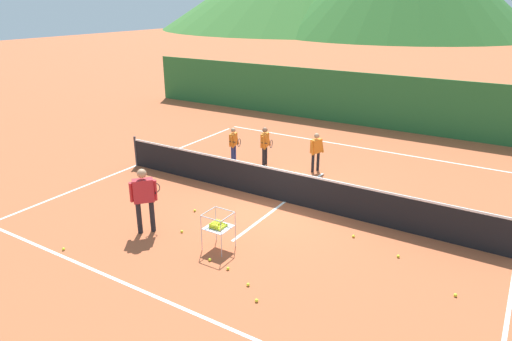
{
  "coord_description": "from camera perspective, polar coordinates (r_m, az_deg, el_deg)",
  "views": [
    {
      "loc": [
        5.57,
        -10.62,
        5.48
      ],
      "look_at": [
        -0.46,
        -0.83,
        1.15
      ],
      "focal_mm": 31.98,
      "sensor_mm": 36.0,
      "label": 1
    }
  ],
  "objects": [
    {
      "name": "ground_plane",
      "position": [
        13.19,
        3.61,
        -3.95
      ],
      "size": [
        120.0,
        120.0,
        0.0
      ],
      "primitive_type": "plane",
      "color": "#B25633"
    },
    {
      "name": "line_baseline_near",
      "position": [
        9.47,
        -12.26,
        -15.24
      ],
      "size": [
        11.81,
        0.08,
        0.01
      ],
      "primitive_type": "cube",
      "color": "white",
      "rests_on": "ground"
    },
    {
      "name": "line_baseline_far",
      "position": [
        18.45,
        12.63,
        2.88
      ],
      "size": [
        11.81,
        0.08,
        0.01
      ],
      "primitive_type": "cube",
      "color": "white",
      "rests_on": "ground"
    },
    {
      "name": "line_sideline_west",
      "position": [
        16.57,
        -14.68,
        0.65
      ],
      "size": [
        0.08,
        11.37,
        0.01
      ],
      "primitive_type": "cube",
      "color": "white",
      "rests_on": "ground"
    },
    {
      "name": "line_service_center",
      "position": [
        13.19,
        3.61,
        -3.93
      ],
      "size": [
        0.08,
        5.36,
        0.01
      ],
      "primitive_type": "cube",
      "color": "white",
      "rests_on": "ground"
    },
    {
      "name": "tennis_net",
      "position": [
        12.99,
        3.66,
        -1.94
      ],
      "size": [
        11.86,
        0.08,
        1.05
      ],
      "color": "#333338",
      "rests_on": "ground"
    },
    {
      "name": "instructor",
      "position": [
        11.46,
        -13.85,
        -2.96
      ],
      "size": [
        0.6,
        0.81,
        1.68
      ],
      "color": "black",
      "rests_on": "ground"
    },
    {
      "name": "student_0",
      "position": [
        16.11,
        -2.81,
        3.61
      ],
      "size": [
        0.51,
        0.56,
        1.27
      ],
      "color": "navy",
      "rests_on": "ground"
    },
    {
      "name": "student_1",
      "position": [
        15.79,
        1.14,
        3.51
      ],
      "size": [
        0.53,
        0.6,
        1.37
      ],
      "color": "black",
      "rests_on": "ground"
    },
    {
      "name": "student_2",
      "position": [
        15.35,
        7.53,
        2.73
      ],
      "size": [
        0.37,
        0.54,
        1.34
      ],
      "color": "black",
      "rests_on": "ground"
    },
    {
      "name": "ball_cart",
      "position": [
        10.61,
        -4.81,
        -6.86
      ],
      "size": [
        0.58,
        0.58,
        0.9
      ],
      "color": "#B7B7BC",
      "rests_on": "ground"
    },
    {
      "name": "tennis_ball_0",
      "position": [
        10.96,
        17.37,
        -10.19
      ],
      "size": [
        0.07,
        0.07,
        0.07
      ],
      "primitive_type": "sphere",
      "color": "yellow",
      "rests_on": "ground"
    },
    {
      "name": "tennis_ball_1",
      "position": [
        11.65,
        -22.94,
        -9.03
      ],
      "size": [
        0.07,
        0.07,
        0.07
      ],
      "primitive_type": "sphere",
      "color": "yellow",
      "rests_on": "ground"
    },
    {
      "name": "tennis_ball_2",
      "position": [
        10.07,
        23.67,
        -14.08
      ],
      "size": [
        0.07,
        0.07,
        0.07
      ],
      "primitive_type": "sphere",
      "color": "yellow",
      "rests_on": "ground"
    },
    {
      "name": "tennis_ball_3",
      "position": [
        9.13,
        0.07,
        -15.95
      ],
      "size": [
        0.07,
        0.07,
        0.07
      ],
      "primitive_type": "sphere",
      "color": "yellow",
      "rests_on": "ground"
    },
    {
      "name": "tennis_ball_4",
      "position": [
        10.07,
        -3.53,
        -12.13
      ],
      "size": [
        0.07,
        0.07,
        0.07
      ],
      "primitive_type": "sphere",
      "color": "yellow",
      "rests_on": "ground"
    },
    {
      "name": "tennis_ball_5",
      "position": [
        11.65,
        -9.27,
        -7.53
      ],
      "size": [
        0.07,
        0.07,
        0.07
      ],
      "primitive_type": "sphere",
      "color": "yellow",
      "rests_on": "ground"
    },
    {
      "name": "tennis_ball_6",
      "position": [
        10.4,
        -5.81,
        -11.04
      ],
      "size": [
        0.07,
        0.07,
        0.07
      ],
      "primitive_type": "sphere",
      "color": "yellow",
      "rests_on": "ground"
    },
    {
      "name": "tennis_ball_7",
      "position": [
        12.68,
        -7.67,
        -4.98
      ],
      "size": [
        0.07,
        0.07,
        0.07
      ],
      "primitive_type": "sphere",
      "color": "yellow",
      "rests_on": "ground"
    },
    {
      "name": "tennis_ball_8",
      "position": [
        9.56,
        -1.0,
        -14.07
      ],
      "size": [
        0.07,
        0.07,
        0.07
      ],
      "primitive_type": "sphere",
      "color": "yellow",
      "rests_on": "ground"
    },
    {
      "name": "tennis_ball_9",
      "position": [
        11.53,
        12.09,
        -8.03
      ],
      "size": [
        0.07,
        0.07,
        0.07
      ],
      "primitive_type": "sphere",
      "color": "yellow",
      "rests_on": "ground"
    },
    {
      "name": "windscreen_fence",
      "position": [
        21.15,
        15.87,
        8.22
      ],
      "size": [
        25.98,
        0.08,
        2.42
      ],
      "primitive_type": "cube",
      "color": "#286B33",
      "rests_on": "ground"
    }
  ]
}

